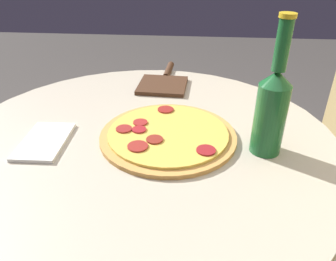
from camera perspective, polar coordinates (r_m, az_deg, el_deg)
name	(u,v)px	position (r m, az deg, el deg)	size (l,w,h in m)	color
table	(146,199)	(0.87, -3.87, -11.81)	(0.89, 0.89, 0.78)	#B2A893
pizza	(168,135)	(0.74, -0.06, -0.82)	(0.31, 0.31, 0.02)	#C68E47
beer_bottle	(272,107)	(0.68, 17.61, 3.89)	(0.06, 0.06, 0.28)	#195628
pizza_paddle	(164,82)	(1.03, -0.73, 8.42)	(0.27, 0.15, 0.02)	#422819
napkin	(45,141)	(0.78, -20.70, -1.73)	(0.16, 0.10, 0.01)	white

